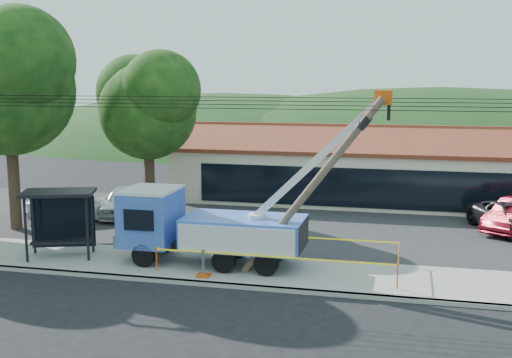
{
  "coord_description": "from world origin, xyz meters",
  "views": [
    {
      "loc": [
        6.73,
        -19.28,
        7.54
      ],
      "look_at": [
        0.9,
        5.0,
        3.53
      ],
      "focal_mm": 45.0,
      "sensor_mm": 36.0,
      "label": 1
    }
  ],
  "objects_px": {
    "utility_truck": "(207,226)",
    "bus_shelter": "(60,208)",
    "car_silver": "(126,218)",
    "car_dark": "(512,234)",
    "car_white": "(80,222)",
    "leaning_pole": "(318,179)"
  },
  "relations": [
    {
      "from": "utility_truck",
      "to": "leaning_pole",
      "type": "relative_size",
      "value": 1.55
    },
    {
      "from": "leaning_pole",
      "to": "car_white",
      "type": "bearing_deg",
      "value": 153.21
    },
    {
      "from": "leaning_pole",
      "to": "car_silver",
      "type": "xyz_separation_m",
      "value": [
        -11.54,
        8.24,
        -3.83
      ]
    },
    {
      "from": "leaning_pole",
      "to": "bus_shelter",
      "type": "xyz_separation_m",
      "value": [
        -10.71,
        0.3,
        -1.64
      ]
    },
    {
      "from": "leaning_pole",
      "to": "car_dark",
      "type": "relative_size",
      "value": 1.31
    },
    {
      "from": "leaning_pole",
      "to": "car_white",
      "type": "height_order",
      "value": "leaning_pole"
    },
    {
      "from": "utility_truck",
      "to": "car_silver",
      "type": "xyz_separation_m",
      "value": [
        -7.04,
        7.53,
        -1.68
      ]
    },
    {
      "from": "leaning_pole",
      "to": "car_silver",
      "type": "relative_size",
      "value": 1.42
    },
    {
      "from": "bus_shelter",
      "to": "car_white",
      "type": "xyz_separation_m",
      "value": [
        -2.78,
        6.51,
        -2.18
      ]
    },
    {
      "from": "car_white",
      "to": "car_dark",
      "type": "distance_m",
      "value": 21.8
    },
    {
      "from": "utility_truck",
      "to": "car_dark",
      "type": "height_order",
      "value": "utility_truck"
    },
    {
      "from": "car_white",
      "to": "utility_truck",
      "type": "bearing_deg",
      "value": -152.37
    },
    {
      "from": "bus_shelter",
      "to": "car_silver",
      "type": "bearing_deg",
      "value": 76.7
    },
    {
      "from": "leaning_pole",
      "to": "car_silver",
      "type": "height_order",
      "value": "leaning_pole"
    },
    {
      "from": "utility_truck",
      "to": "car_white",
      "type": "xyz_separation_m",
      "value": [
        -8.98,
        6.1,
        -1.68
      ]
    },
    {
      "from": "bus_shelter",
      "to": "car_silver",
      "type": "relative_size",
      "value": 0.68
    },
    {
      "from": "utility_truck",
      "to": "car_silver",
      "type": "relative_size",
      "value": 2.2
    },
    {
      "from": "car_silver",
      "to": "car_dark",
      "type": "bearing_deg",
      "value": -8.81
    },
    {
      "from": "leaning_pole",
      "to": "bus_shelter",
      "type": "relative_size",
      "value": 2.08
    },
    {
      "from": "utility_truck",
      "to": "leaning_pole",
      "type": "bearing_deg",
      "value": -8.97
    },
    {
      "from": "utility_truck",
      "to": "bus_shelter",
      "type": "relative_size",
      "value": 3.23
    },
    {
      "from": "car_dark",
      "to": "car_white",
      "type": "bearing_deg",
      "value": 161.43
    }
  ]
}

